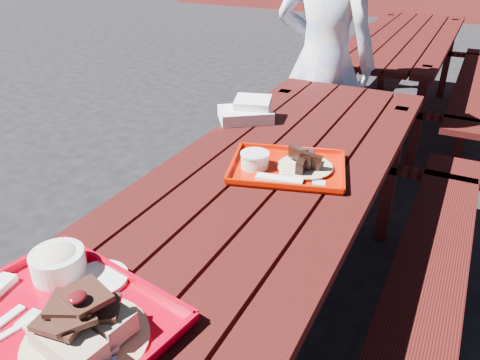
{
  "coord_description": "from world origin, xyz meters",
  "views": [
    {
      "loc": [
        0.58,
        -1.28,
        1.5
      ],
      "look_at": [
        0.0,
        -0.15,
        0.82
      ],
      "focal_mm": 35.0,
      "sensor_mm": 36.0,
      "label": 1
    }
  ],
  "objects": [
    {
      "name": "picnic_table_near",
      "position": [
        -0.0,
        0.0,
        0.56
      ],
      "size": [
        1.41,
        2.4,
        0.75
      ],
      "color": "#400C0C",
      "rests_on": "ground"
    },
    {
      "name": "ground",
      "position": [
        0.0,
        0.0,
        0.0
      ],
      "size": [
        60.0,
        60.0,
        0.0
      ],
      "primitive_type": "plane",
      "color": "black",
      "rests_on": "ground"
    },
    {
      "name": "picnic_table_far",
      "position": [
        -0.0,
        2.8,
        0.56
      ],
      "size": [
        1.41,
        2.4,
        0.75
      ],
      "color": "#400C0C",
      "rests_on": "ground"
    },
    {
      "name": "white_cloth",
      "position": [
        -0.29,
        0.49,
        0.79
      ],
      "size": [
        0.28,
        0.27,
        0.09
      ],
      "color": "white",
      "rests_on": "picnic_table_near"
    },
    {
      "name": "far_tray",
      "position": [
        0.05,
        0.1,
        0.77
      ],
      "size": [
        0.46,
        0.41,
        0.07
      ],
      "color": "#BE1400",
      "rests_on": "picnic_table_near"
    },
    {
      "name": "near_tray",
      "position": [
        -0.1,
        -0.78,
        0.79
      ],
      "size": [
        0.53,
        0.45,
        0.15
      ],
      "color": "#B80016",
      "rests_on": "picnic_table_near"
    },
    {
      "name": "person",
      "position": [
        -0.22,
        1.35,
        0.82
      ],
      "size": [
        0.61,
        0.41,
        1.64
      ],
      "primitive_type": "imported",
      "rotation": [
        0.0,
        0.0,
        3.11
      ],
      "color": "#B6C9F2",
      "rests_on": "ground"
    }
  ]
}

